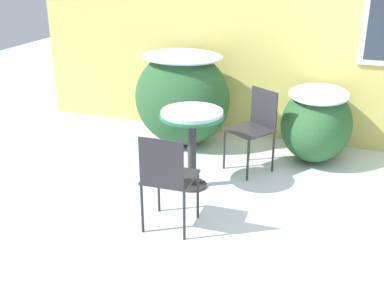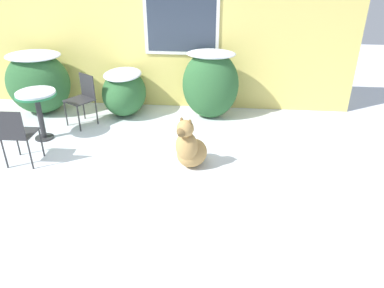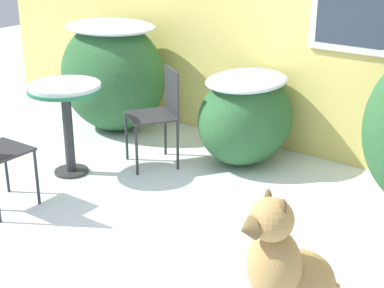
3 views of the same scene
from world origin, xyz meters
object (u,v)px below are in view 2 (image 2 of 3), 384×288
object	(u,v)px
patio_chair_far_side	(17,133)
dog	(190,148)
patio_table	(37,101)
patio_chair_near_table	(83,97)

from	to	relation	value
patio_chair_far_side	dog	size ratio (longest dim) A/B	1.10
patio_table	patio_chair_far_side	distance (m)	0.85
patio_table	patio_chair_far_side	size ratio (longest dim) A/B	0.92
patio_table	patio_chair_near_table	world-z (taller)	patio_chair_near_table
patio_table	patio_chair_near_table	bearing A→B (deg)	52.74
patio_chair_near_table	patio_chair_far_side	xyz separation A→B (m)	(-0.41, -1.47, 0.00)
patio_chair_far_side	dog	xyz separation A→B (m)	(2.41, 0.17, -0.21)
patio_chair_near_table	patio_chair_far_side	bearing A→B (deg)	-72.18
patio_table	patio_chair_near_table	distance (m)	0.82
dog	patio_chair_far_side	bearing A→B (deg)	-150.95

